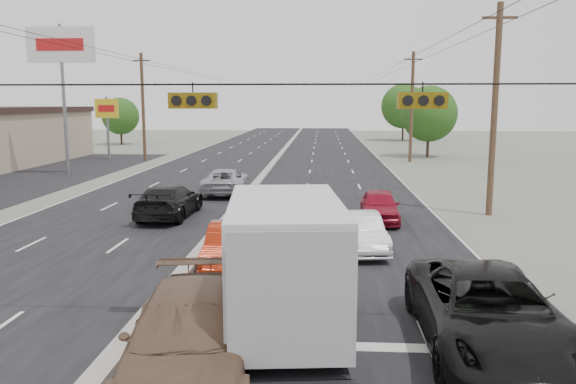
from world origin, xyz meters
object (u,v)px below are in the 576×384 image
queue_car_b (360,232)px  tree_right_mid (429,114)px  tan_sedan (189,338)px  red_sedan (232,246)px  tree_right_far (404,106)px  utility_pole_right_b (495,109)px  black_suv (488,313)px  oncoming_far (225,182)px  pole_sign_billboard (61,54)px  box_truck (284,266)px  queue_car_c (303,204)px  tree_left_far (120,116)px  oncoming_near (169,201)px  pole_sign_far (107,114)px  utility_pole_right_c (412,106)px  queue_car_e (379,206)px  utility_pole_left_c (143,106)px  queue_car_a (255,212)px

queue_car_b → tree_right_mid: bearing=68.8°
tan_sedan → red_sedan: size_ratio=1.36×
tree_right_far → tan_sedan: size_ratio=1.38×
tree_right_mid → utility_pole_right_b: bearing=-94.8°
black_suv → queue_car_b: black_suv is taller
tree_right_far → tree_right_mid: bearing=-92.3°
tree_right_mid → queue_car_b: size_ratio=1.70×
utility_pole_right_b → black_suv: size_ratio=1.59×
queue_car_b → black_suv: bearing=-82.2°
queue_car_b → red_sedan: bearing=-158.6°
oncoming_far → pole_sign_billboard: bearing=-33.9°
tree_right_mid → tree_right_far: (1.00, 25.00, 0.62)m
box_truck → red_sedan: box_truck is taller
queue_car_c → oncoming_far: 8.36m
utility_pole_right_b → queue_car_c: size_ratio=2.06×
tree_left_far → oncoming_near: tree_left_far is taller
box_truck → tan_sedan: box_truck is taller
pole_sign_far → tree_left_far: bearing=106.7°
oncoming_near → oncoming_far: (1.49, 7.02, -0.03)m
utility_pole_right_c → queue_car_c: bearing=-108.9°
pole_sign_billboard → tan_sedan: pole_sign_billboard is taller
pole_sign_billboard → queue_car_e: size_ratio=2.58×
tree_left_far → black_suv: 67.57m
utility_pole_left_c → red_sedan: bearing=-68.1°
utility_pole_right_c → black_suv: utility_pole_right_c is taller
queue_car_c → queue_car_b: bearing=-63.9°
utility_pole_right_b → oncoming_near: utility_pole_right_b is taller
oncoming_near → tree_left_far: bearing=-66.1°
queue_car_a → queue_car_b: queue_car_b is taller
box_truck → oncoming_far: 21.12m
tree_right_far → queue_car_a: bearing=-104.1°
tree_right_far → tan_sedan: bearing=-101.1°
tree_left_far → utility_pole_right_b: bearing=-52.5°
queue_car_b → utility_pole_left_c: bearing=112.4°
utility_pole_right_c → queue_car_c: (-9.00, -26.26, -4.43)m
oncoming_far → black_suv: bearing=110.0°
red_sedan → queue_car_e: size_ratio=1.02×
queue_car_c → queue_car_e: (3.50, -0.66, 0.05)m
utility_pole_left_c → tree_right_far: size_ratio=1.23×
box_truck → oncoming_far: size_ratio=1.24×
box_truck → queue_car_e: size_ratio=1.59×
tree_right_far → queue_car_c: tree_right_far is taller
pole_sign_far → oncoming_near: 29.79m
tan_sedan → queue_car_c: (1.71, 15.92, -0.18)m
tree_right_mid → red_sedan: bearing=-109.0°
pole_sign_far → queue_car_c: bearing=-53.4°
queue_car_e → queue_car_a: bearing=-165.9°
pole_sign_far → box_truck: bearing=-64.0°
red_sedan → tree_right_far: bearing=75.4°
pole_sign_far → utility_pole_right_c: bearing=0.0°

